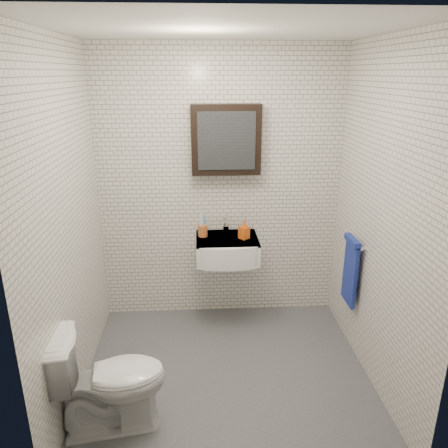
# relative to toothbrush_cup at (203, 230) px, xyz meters

# --- Properties ---
(ground) EXTENTS (2.20, 2.00, 0.01)m
(ground) POSITION_rel_toothbrush_cup_xyz_m (0.16, -0.84, -0.90)
(ground) COLOR #494C51
(ground) RESTS_ON ground
(room_shell) EXTENTS (2.22, 2.02, 2.51)m
(room_shell) POSITION_rel_toothbrush_cup_xyz_m (0.16, -0.84, 0.56)
(room_shell) COLOR silver
(room_shell) RESTS_ON ground
(washbasin) EXTENTS (0.55, 0.50, 0.20)m
(washbasin) POSITION_rel_toothbrush_cup_xyz_m (0.21, -0.10, -0.15)
(washbasin) COLOR white
(washbasin) RESTS_ON room_shell
(faucet) EXTENTS (0.06, 0.20, 0.15)m
(faucet) POSITION_rel_toothbrush_cup_xyz_m (0.21, 0.10, 0.01)
(faucet) COLOR silver
(faucet) RESTS_ON washbasin
(mirror_cabinet) EXTENTS (0.60, 0.15, 0.60)m
(mirror_cabinet) POSITION_rel_toothbrush_cup_xyz_m (0.21, 0.09, 0.79)
(mirror_cabinet) COLOR black
(mirror_cabinet) RESTS_ON room_shell
(towel_rail) EXTENTS (0.09, 0.30, 0.58)m
(towel_rail) POSITION_rel_toothbrush_cup_xyz_m (1.21, -0.49, -0.18)
(towel_rail) COLOR silver
(towel_rail) RESTS_ON room_shell
(toothbrush_cup) EXTENTS (0.08, 0.08, 0.23)m
(toothbrush_cup) POSITION_rel_toothbrush_cup_xyz_m (0.00, 0.00, 0.00)
(toothbrush_cup) COLOR #A9562A
(toothbrush_cup) RESTS_ON washbasin
(soap_bottle) EXTENTS (0.11, 0.11, 0.17)m
(soap_bottle) POSITION_rel_toothbrush_cup_xyz_m (0.36, -0.08, 0.03)
(soap_bottle) COLOR #FF5B1A
(soap_bottle) RESTS_ON washbasin
(toilet) EXTENTS (0.78, 0.52, 0.74)m
(toilet) POSITION_rel_toothbrush_cup_xyz_m (-0.64, -1.31, -0.54)
(toilet) COLOR white
(toilet) RESTS_ON ground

